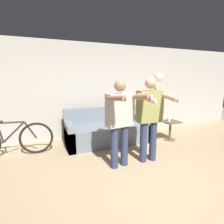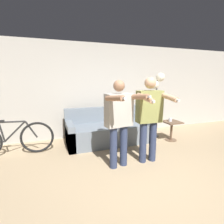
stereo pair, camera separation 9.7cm
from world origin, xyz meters
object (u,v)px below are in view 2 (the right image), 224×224
Objects in this scene: floor_lamp at (157,85)px; cup at (170,120)px; person_left at (119,118)px; couch at (109,131)px; side_table at (172,127)px; bicycle at (11,139)px; cat at (120,103)px; person_right at (150,114)px.

cup is at bearing -66.18° from floor_lamp.
floor_lamp is 1.02m from cup.
person_left is at bearing -154.24° from cup.
couch is 4.13× the size of side_table.
side_table is at bearing -15.91° from couch.
bicycle is (-3.80, 0.35, -0.20)m from cup.
cat reaches higher than bicycle.
person_right is at bearing -9.10° from person_left.
person_left reaches higher than side_table.
person_right is 1.53m from cup.
couch reaches higher than bicycle.
side_table is 3.86m from bicycle.
person_right is 1.71m from floor_lamp.
person_left is at bearing -31.66° from bicycle.
cup reaches higher than side_table.
side_table is 5.74× the size of cup.
floor_lamp reaches higher than person_left.
person_right is 2.94m from bicycle.
couch is 1.69m from side_table.
person_right is at bearing -143.70° from cup.
person_right is 1.67m from cat.
person_right is 0.97× the size of bicycle.
person_left is 2.13m from side_table.
side_table is (1.24, 0.86, -0.60)m from person_right.
bicycle is at bearing -177.41° from couch.
person_right is (0.38, -1.32, 0.68)m from couch.
person_left is 2.15m from floor_lamp.
floor_lamp reaches higher than person_right.
floor_lamp is at bearing 1.01° from bicycle.
couch is 0.88m from cat.
person_left is 0.62m from person_right.
cup is at bearing 160.45° from side_table.
bicycle is at bearing 174.63° from side_table.
cup is (1.57, -0.45, 0.28)m from couch.
couch reaches higher than cup.
floor_lamp reaches higher than couch.
person_right is at bearing -25.12° from bicycle.
couch is 1.49m from person_left.
bicycle is (-1.98, 1.22, -0.58)m from person_left.
cat reaches higher than couch.
couch is 23.68× the size of cup.
person_left is 0.94× the size of bicycle.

